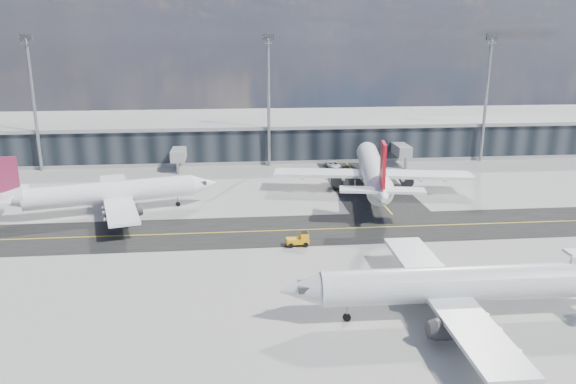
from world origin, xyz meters
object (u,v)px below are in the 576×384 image
airliner_redtail (373,171)px  service_van (334,165)px  airliner_af (108,193)px  baggage_tug (300,239)px  airliner_near (459,284)px

airliner_redtail → service_van: 21.36m
airliner_af → baggage_tug: size_ratio=11.13×
airliner_near → airliner_redtail: bearing=-2.7°
service_van → airliner_redtail: bearing=-90.2°
airliner_redtail → airliner_near: (-2.72, -47.95, -0.63)m
airliner_redtail → airliner_af: bearing=-160.7°
airliner_redtail → baggage_tug: 31.08m
airliner_af → baggage_tug: bearing=44.4°
airliner_af → airliner_redtail: airliner_redtail is taller
airliner_af → service_van: bearing=109.1°
airliner_near → baggage_tug: size_ratio=11.56×
airliner_redtail → airliner_near: size_ratio=1.17×
airliner_af → baggage_tug: 34.95m
airliner_redtail → baggage_tug: (-16.83, -25.92, -3.30)m
baggage_tug → service_van: size_ratio=0.61×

